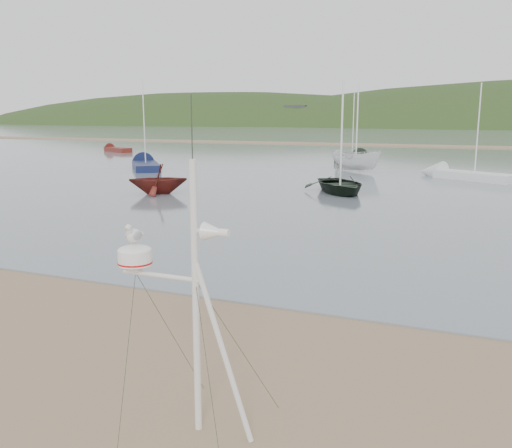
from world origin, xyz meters
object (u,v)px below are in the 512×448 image
at_px(sailboat_blue_near, 144,164).
at_px(boat_white, 357,142).
at_px(sailboat_dark_mid, 358,157).
at_px(boat_red, 158,165).
at_px(sailboat_white_near, 451,174).
at_px(mast_rig, 192,355).
at_px(boat_dark, 341,152).
at_px(dinghy_red_far, 112,149).

bearing_deg(sailboat_blue_near, boat_white, 10.13).
relative_size(boat_white, sailboat_dark_mid, 0.64).
relative_size(boat_red, sailboat_white_near, 0.45).
bearing_deg(sailboat_blue_near, mast_rig, -55.00).
xyz_separation_m(boat_red, sailboat_dark_mid, (4.85, 26.63, -1.23)).
xyz_separation_m(sailboat_blue_near, sailboat_white_near, (23.13, 1.28, 0.00)).
bearing_deg(boat_red, boat_white, 124.17).
height_order(boat_red, sailboat_white_near, sailboat_white_near).
xyz_separation_m(boat_dark, sailboat_dark_mid, (-3.91, 22.71, -1.92)).
bearing_deg(boat_red, boat_dark, 82.81).
bearing_deg(sailboat_dark_mid, sailboat_white_near, -55.17).
relative_size(sailboat_dark_mid, sailboat_blue_near, 0.92).
xyz_separation_m(mast_rig, sailboat_dark_mid, (-7.47, 45.05, -0.74)).
distance_m(sailboat_dark_mid, sailboat_blue_near, 20.02).
distance_m(mast_rig, boat_white, 34.32).
xyz_separation_m(boat_red, sailboat_blue_near, (-9.37, 12.54, -1.23)).
height_order(dinghy_red_far, sailboat_dark_mid, sailboat_dark_mid).
distance_m(boat_white, sailboat_blue_near, 16.81).
bearing_deg(mast_rig, dinghy_red_far, 128.16).
bearing_deg(boat_white, sailboat_blue_near, 124.43).
bearing_deg(sailboat_dark_mid, sailboat_blue_near, -135.26).
bearing_deg(dinghy_red_far, boat_red, -49.15).
distance_m(boat_dark, sailboat_white_near, 11.26).
distance_m(boat_white, sailboat_dark_mid, 11.53).
distance_m(boat_dark, dinghy_red_far, 40.21).
distance_m(boat_dark, boat_red, 9.62).
bearing_deg(sailboat_white_near, sailboat_blue_near, -176.84).
xyz_separation_m(mast_rig, sailboat_white_near, (1.45, 32.24, -0.74)).
bearing_deg(sailboat_blue_near, boat_dark, -25.43).
xyz_separation_m(mast_rig, boat_dark, (-3.55, 22.34, 1.18)).
height_order(mast_rig, dinghy_red_far, mast_rig).
distance_m(boat_dark, sailboat_blue_near, 20.17).
relative_size(boat_dark, boat_white, 1.01).
bearing_deg(sailboat_white_near, sailboat_dark_mid, 124.83).
xyz_separation_m(boat_white, dinghy_red_far, (-30.83, 12.01, -1.92)).
bearing_deg(boat_dark, sailboat_dark_mid, 66.85).
bearing_deg(sailboat_dark_mid, dinghy_red_far, 178.28).
bearing_deg(boat_white, sailboat_white_near, -79.61).
xyz_separation_m(boat_dark, sailboat_white_near, (5.00, 9.90, -1.92)).
bearing_deg(sailboat_white_near, boat_dark, -116.82).
xyz_separation_m(boat_white, sailboat_white_near, (6.70, -1.66, -1.91)).
distance_m(sailboat_blue_near, sailboat_white_near, 23.17).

